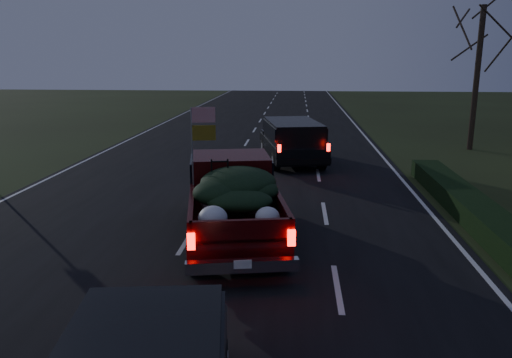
# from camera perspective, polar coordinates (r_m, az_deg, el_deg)

# --- Properties ---
(ground) EXTENTS (120.00, 120.00, 0.00)m
(ground) POSITION_cam_1_polar(r_m,az_deg,el_deg) (12.94, -7.80, -6.88)
(ground) COLOR black
(ground) RESTS_ON ground
(road_asphalt) EXTENTS (14.00, 120.00, 0.02)m
(road_asphalt) POSITION_cam_1_polar(r_m,az_deg,el_deg) (12.93, -7.81, -6.84)
(road_asphalt) COLOR black
(road_asphalt) RESTS_ON ground
(hedge_row) EXTENTS (1.00, 10.00, 0.60)m
(hedge_row) POSITION_cam_1_polar(r_m,az_deg,el_deg) (16.22, 22.80, -2.49)
(hedge_row) COLOR black
(hedge_row) RESTS_ON ground
(bare_tree_far) EXTENTS (3.60, 3.60, 7.00)m
(bare_tree_far) POSITION_cam_1_polar(r_m,az_deg,el_deg) (27.28, 24.25, 14.00)
(bare_tree_far) COLOR black
(bare_tree_far) RESTS_ON ground
(pickup_truck) EXTENTS (3.18, 6.01, 3.00)m
(pickup_truck) POSITION_cam_1_polar(r_m,az_deg,el_deg) (12.67, -2.65, -1.87)
(pickup_truck) COLOR #390709
(pickup_truck) RESTS_ON ground
(lead_suv) EXTENTS (3.18, 5.57, 1.51)m
(lead_suv) POSITION_cam_1_polar(r_m,az_deg,el_deg) (22.01, 4.17, 4.80)
(lead_suv) COLOR black
(lead_suv) RESTS_ON ground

